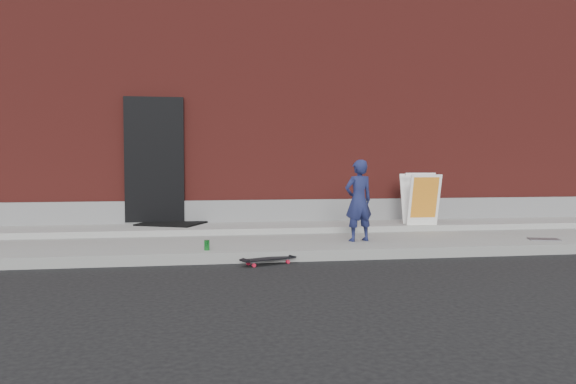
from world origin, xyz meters
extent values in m
plane|color=black|center=(0.00, 0.00, 0.00)|extent=(80.00, 80.00, 0.00)
cube|color=gray|center=(0.00, 1.50, 0.07)|extent=(20.00, 3.00, 0.15)
cube|color=gray|center=(0.00, 2.40, 0.20)|extent=(20.00, 1.20, 0.10)
cube|color=maroon|center=(0.00, 7.00, 2.50)|extent=(20.00, 8.00, 5.00)
cube|color=gray|center=(0.00, 2.97, 0.45)|extent=(20.00, 0.10, 0.40)
cube|color=black|center=(-2.60, 2.96, 1.40)|extent=(1.05, 0.12, 2.25)
imported|color=#1A204B|center=(0.59, 0.80, 0.77)|extent=(0.51, 0.39, 1.24)
cylinder|color=red|center=(-0.70, 0.05, 0.03)|extent=(0.06, 0.05, 0.05)
cylinder|color=red|center=(-0.64, -0.10, 0.03)|extent=(0.06, 0.05, 0.05)
cylinder|color=red|center=(-1.18, -0.14, 0.03)|extent=(0.06, 0.05, 0.05)
cylinder|color=red|center=(-1.12, -0.29, 0.03)|extent=(0.06, 0.05, 0.05)
cube|color=#A1A1A5|center=(-0.67, -0.02, 0.06)|extent=(0.10, 0.17, 0.02)
cube|color=#A1A1A5|center=(-1.15, -0.22, 0.06)|extent=(0.10, 0.17, 0.02)
cube|color=black|center=(-0.91, -0.12, 0.08)|extent=(0.76, 0.45, 0.02)
cube|color=white|center=(2.06, 1.80, 0.70)|extent=(0.56, 0.26, 0.89)
cube|color=white|center=(2.07, 2.20, 0.70)|extent=(0.56, 0.26, 0.89)
cube|color=yellow|center=(2.06, 1.78, 0.65)|extent=(0.46, 0.20, 0.71)
cube|color=white|center=(2.06, 2.00, 1.14)|extent=(0.55, 0.06, 0.05)
cylinder|color=#1B882D|center=(-1.71, 0.26, 0.22)|extent=(0.09, 0.09, 0.14)
cube|color=black|center=(-2.30, 2.70, 0.26)|extent=(1.29, 1.19, 0.03)
cube|color=#5C5C62|center=(3.48, 0.49, 0.16)|extent=(0.51, 0.41, 0.01)
camera|label=1|loc=(-1.80, -7.43, 1.35)|focal=35.00mm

